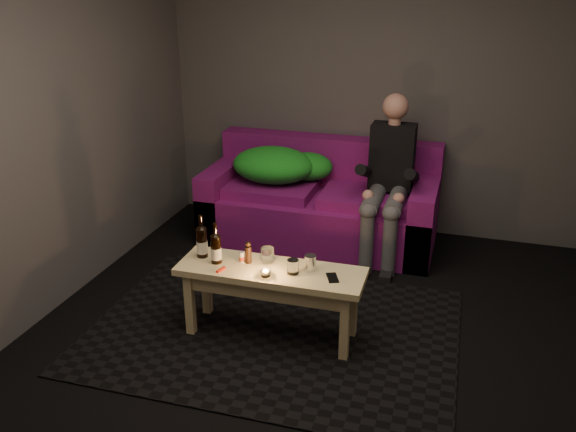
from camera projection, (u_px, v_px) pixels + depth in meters
name	position (u px, v px, depth m)	size (l,w,h in m)	color
floor	(320.00, 357.00, 3.89)	(4.50, 4.50, 0.00)	black
room	(344.00, 86.00, 3.69)	(4.50, 4.50, 4.50)	silver
rug	(274.00, 330.00, 4.18)	(2.45, 1.78, 0.01)	black
sofa	(321.00, 205.00, 5.51)	(2.04, 0.92, 0.88)	#770F62
green_blanket	(280.00, 165.00, 5.48)	(0.90, 0.61, 0.31)	#1C931A
person	(388.00, 176.00, 5.05)	(0.37, 0.85, 1.36)	black
coffee_table	(271.00, 281.00, 3.98)	(1.23, 0.41, 0.50)	#EBD289
beer_bottle_a	(202.00, 241.00, 4.07)	(0.08, 0.08, 0.30)	black
beer_bottle_b	(216.00, 248.00, 3.99)	(0.07, 0.07, 0.28)	black
salt_shaker	(242.00, 257.00, 4.02)	(0.04, 0.04, 0.07)	silver
pepper_mill	(248.00, 255.00, 4.00)	(0.04, 0.04, 0.12)	black
tumbler_back	(268.00, 255.00, 4.01)	(0.09, 0.09, 0.10)	white
tealight	(266.00, 273.00, 3.84)	(0.06, 0.06, 0.05)	white
tumbler_front	(293.00, 267.00, 3.86)	(0.08, 0.08, 0.10)	white
steel_cup	(310.00, 263.00, 3.90)	(0.08, 0.08, 0.10)	silver
smartphone	(332.00, 278.00, 3.82)	(0.06, 0.13, 0.01)	black
red_lighter	(221.00, 270.00, 3.91)	(0.02, 0.08, 0.01)	red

